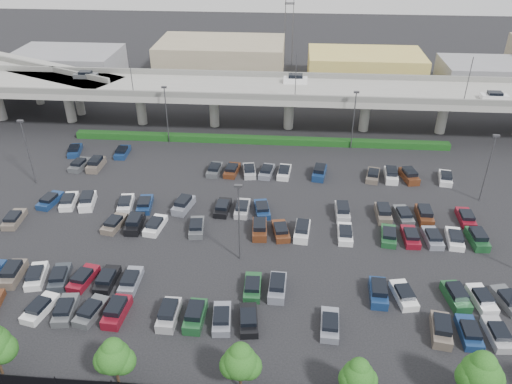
# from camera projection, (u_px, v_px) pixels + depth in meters

# --- Properties ---
(ground) EXTENTS (280.00, 280.00, 0.00)m
(ground) POSITION_uv_depth(u_px,v_px,m) (246.00, 222.00, 67.15)
(ground) COLOR black
(overpass) EXTENTS (150.00, 13.00, 15.80)m
(overpass) POSITION_uv_depth(u_px,v_px,m) (261.00, 92.00, 91.03)
(overpass) COLOR gray
(overpass) RESTS_ON ground
(on_ramp) EXTENTS (50.93, 30.13, 8.80)m
(on_ramp) POSITION_uv_depth(u_px,v_px,m) (17.00, 68.00, 103.97)
(on_ramp) COLOR gray
(on_ramp) RESTS_ON ground
(hedge) EXTENTS (66.00, 1.60, 1.10)m
(hedge) POSITION_uv_depth(u_px,v_px,m) (259.00, 140.00, 88.30)
(hedge) COLOR #103912
(hedge) RESTS_ON ground
(tree_row) EXTENTS (65.07, 3.66, 5.94)m
(tree_row) POSITION_uv_depth(u_px,v_px,m) (225.00, 362.00, 42.58)
(tree_row) COLOR #332316
(tree_row) RESTS_ON ground
(parked_cars) EXTENTS (63.21, 41.69, 1.67)m
(parked_cars) POSITION_uv_depth(u_px,v_px,m) (237.00, 235.00, 63.46)
(parked_cars) COLOR #1B4D27
(parked_cars) RESTS_ON ground
(light_poles) EXTENTS (66.90, 48.38, 10.30)m
(light_poles) POSITION_uv_depth(u_px,v_px,m) (216.00, 173.00, 65.95)
(light_poles) COLOR #434348
(light_poles) RESTS_ON ground
(distant_buildings) EXTENTS (138.00, 24.00, 9.00)m
(distant_buildings) POSITION_uv_depth(u_px,v_px,m) (323.00, 64.00, 117.39)
(distant_buildings) COLOR gray
(distant_buildings) RESTS_ON ground
(comm_tower) EXTENTS (2.40, 2.40, 30.00)m
(comm_tower) POSITION_uv_depth(u_px,v_px,m) (290.00, 1.00, 122.32)
(comm_tower) COLOR #434348
(comm_tower) RESTS_ON ground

